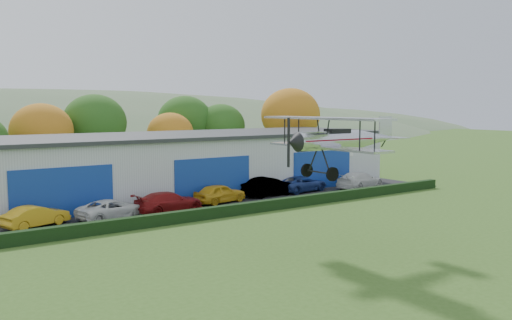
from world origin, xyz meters
TOP-DOWN VIEW (x-y plane):
  - ground at (0.00, 0.00)m, footprint 300.00×300.00m
  - apron at (3.00, 21.00)m, footprint 48.00×9.00m
  - hedge at (3.00, 16.20)m, footprint 46.00×0.60m
  - hangar at (5.00, 27.98)m, footprint 40.60×12.60m
  - tree_belt at (0.85, 40.62)m, footprint 75.70×13.22m
  - car_1 at (-9.20, 20.30)m, footprint 4.44×2.77m
  - car_2 at (-4.35, 19.87)m, footprint 5.26×3.39m
  - car_3 at (-0.15, 19.65)m, footprint 5.37×2.53m
  - car_4 at (4.93, 20.85)m, footprint 4.75×2.56m
  - car_5 at (10.11, 21.25)m, footprint 5.07×2.00m
  - car_6 at (14.05, 21.46)m, footprint 5.31×2.88m
  - car_7 at (19.54, 19.56)m, footprint 5.78×3.17m
  - biplane at (2.71, 5.09)m, footprint 7.46×8.48m

SIDE VIEW (x-z plane):
  - ground at x=0.00m, z-range 0.00..0.00m
  - apron at x=3.00m, z-range 0.00..0.05m
  - hedge at x=3.00m, z-range 0.00..0.80m
  - car_2 at x=-4.35m, z-range 0.05..1.40m
  - car_1 at x=-9.20m, z-range 0.05..1.43m
  - car_6 at x=14.05m, z-range 0.05..1.46m
  - car_3 at x=-0.15m, z-range 0.05..1.56m
  - car_4 at x=4.93m, z-range 0.05..1.59m
  - car_7 at x=19.54m, z-range 0.05..1.64m
  - car_5 at x=10.11m, z-range 0.05..1.69m
  - hangar at x=5.00m, z-range 0.01..5.31m
  - tree_belt at x=0.85m, z-range 0.55..10.67m
  - biplane at x=2.71m, z-range 4.49..7.68m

